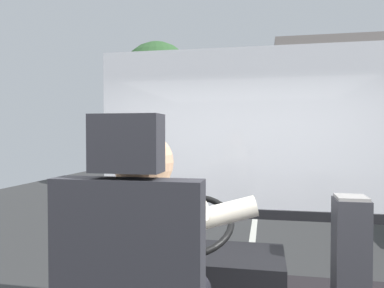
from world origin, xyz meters
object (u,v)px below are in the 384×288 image
bus_driver (150,270)px  steering_console (201,278)px  parked_car_silver (384,173)px  fare_box (351,260)px

bus_driver → steering_console: bearing=90.0°
bus_driver → parked_car_silver: bus_driver is taller
bus_driver → steering_console: (-0.00, 1.14, -0.47)m
fare_box → parked_car_silver: (3.28, 10.68, -0.49)m
bus_driver → fare_box: bearing=50.7°
bus_driver → steering_console: bus_driver is taller
bus_driver → steering_console: 1.24m
parked_car_silver → steering_console: bearing=-111.6°
steering_console → parked_car_silver: bearing=68.4°
steering_console → parked_car_silver: 11.51m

